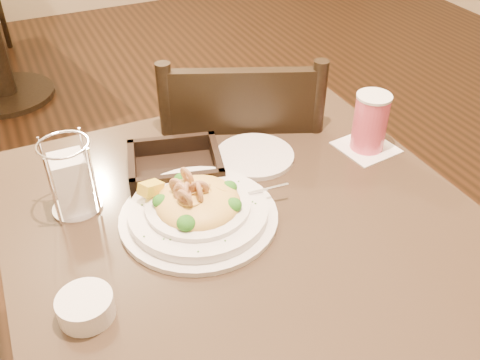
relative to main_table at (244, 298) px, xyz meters
name	(u,v)px	position (x,y,z in m)	size (l,w,h in m)	color
main_table	(244,298)	(0.00, 0.00, 0.00)	(0.90, 0.90, 0.75)	black
dining_chair_near	(240,180)	(0.18, 0.41, -0.01)	(0.55, 0.55, 0.93)	black
pasta_bowl	(198,208)	(-0.08, 0.03, 0.27)	(0.34, 0.31, 0.10)	white
drink_glass	(370,123)	(0.37, 0.11, 0.30)	(0.14, 0.14, 0.14)	white
bread_basket	(175,168)	(-0.08, 0.19, 0.26)	(0.23, 0.20, 0.05)	black
napkin_caddy	(72,182)	(-0.29, 0.17, 0.30)	(0.10, 0.10, 0.16)	silver
side_plate	(255,156)	(0.11, 0.18, 0.24)	(0.18, 0.18, 0.01)	white
butter_ramekin	(86,307)	(-0.33, -0.11, 0.26)	(0.09, 0.09, 0.04)	white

